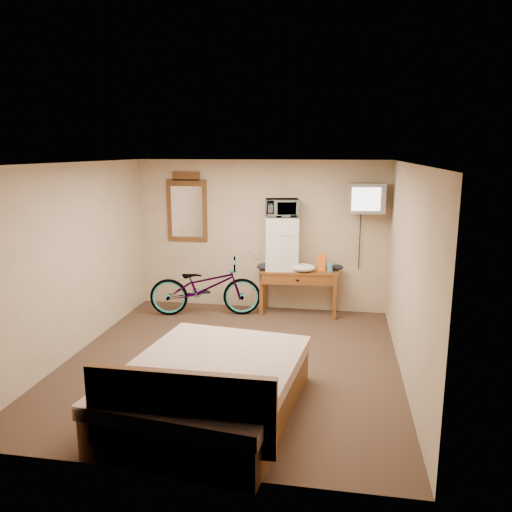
% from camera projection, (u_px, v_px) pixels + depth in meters
% --- Properties ---
extents(room, '(4.60, 4.64, 2.50)m').
position_uv_depth(room, '(231.00, 266.00, 6.14)').
color(room, '#452D22').
rests_on(room, ground).
extents(desk, '(1.31, 0.58, 0.75)m').
position_uv_depth(desk, '(299.00, 278.00, 8.09)').
color(desk, brown).
rests_on(desk, floor).
extents(mini_fridge, '(0.58, 0.57, 0.86)m').
position_uv_depth(mini_fridge, '(282.00, 243.00, 8.07)').
color(mini_fridge, silver).
rests_on(mini_fridge, desk).
extents(microwave, '(0.58, 0.45, 0.28)m').
position_uv_depth(microwave, '(282.00, 208.00, 7.95)').
color(microwave, silver).
rests_on(microwave, mini_fridge).
extents(snack_bag, '(0.15, 0.10, 0.27)m').
position_uv_depth(snack_bag, '(322.00, 262.00, 8.00)').
color(snack_bag, orange).
rests_on(snack_bag, desk).
extents(blue_cup, '(0.09, 0.09, 0.15)m').
position_uv_depth(blue_cup, '(330.00, 267.00, 7.92)').
color(blue_cup, '#3EA4D5').
rests_on(blue_cup, desk).
extents(cloth_cream, '(0.41, 0.32, 0.13)m').
position_uv_depth(cloth_cream, '(303.00, 268.00, 7.96)').
color(cloth_cream, silver).
rests_on(cloth_cream, desk).
extents(cloth_dark_a, '(0.29, 0.22, 0.11)m').
position_uv_depth(cloth_dark_a, '(266.00, 267.00, 8.05)').
color(cloth_dark_a, black).
rests_on(cloth_dark_a, desk).
extents(cloth_dark_b, '(0.20, 0.16, 0.09)m').
position_uv_depth(cloth_dark_b, '(337.00, 267.00, 8.06)').
color(cloth_dark_b, black).
rests_on(cloth_dark_b, desk).
extents(crt_television, '(0.59, 0.64, 0.45)m').
position_uv_depth(crt_television, '(366.00, 198.00, 7.67)').
color(crt_television, black).
rests_on(crt_television, room).
extents(wall_mirror, '(0.69, 0.04, 1.17)m').
position_uv_depth(wall_mirror, '(187.00, 208.00, 8.45)').
color(wall_mirror, brown).
rests_on(wall_mirror, room).
extents(bicycle, '(1.89, 0.98, 0.95)m').
position_uv_depth(bicycle, '(205.00, 287.00, 8.11)').
color(bicycle, black).
rests_on(bicycle, floor).
extents(bed, '(1.91, 2.38, 0.90)m').
position_uv_depth(bed, '(208.00, 390.00, 5.01)').
color(bed, brown).
rests_on(bed, floor).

